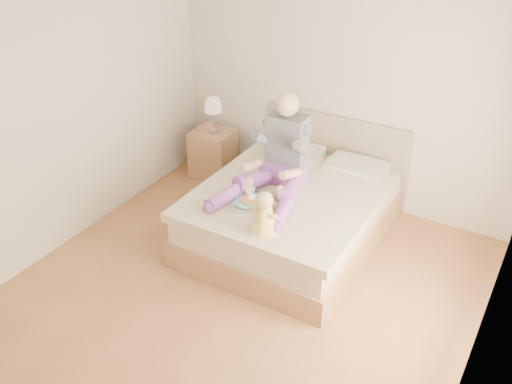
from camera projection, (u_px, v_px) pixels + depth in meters
The scene contains 7 objects.
room at pixel (247, 148), 4.47m from camera, with size 4.02×4.22×2.71m.
bed at pixel (295, 210), 5.91m from camera, with size 1.70×2.18×1.00m.
nightstand at pixel (213, 153), 7.06m from camera, with size 0.51×0.46×0.60m.
lamp at pixel (213, 107), 6.70m from camera, with size 0.21×0.21×0.43m.
adult at pixel (278, 161), 5.61m from camera, with size 0.81×1.16×0.96m.
tray at pixel (261, 201), 5.43m from camera, with size 0.59×0.52×0.14m.
baby at pixel (265, 215), 4.98m from camera, with size 0.27×0.36×0.40m.
Camera 1 is at (2.19, -3.42, 3.49)m, focal length 40.00 mm.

